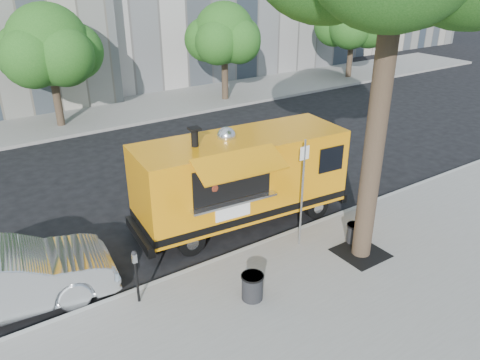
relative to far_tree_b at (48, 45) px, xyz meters
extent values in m
plane|color=black|center=(1.00, -12.70, -3.83)|extent=(120.00, 120.00, 0.00)
cube|color=gray|center=(1.00, -16.70, -3.76)|extent=(60.00, 6.00, 0.15)
cube|color=#999993|center=(1.00, -13.63, -3.76)|extent=(60.00, 0.14, 0.16)
cube|color=gray|center=(1.00, 0.80, -3.76)|extent=(60.00, 5.00, 0.15)
cylinder|color=#33261C|center=(3.60, -15.50, -0.43)|extent=(0.48, 0.48, 6.50)
cube|color=black|center=(3.60, -15.50, -3.68)|extent=(1.20, 1.20, 0.02)
cylinder|color=#33261C|center=(0.00, 0.00, -2.38)|extent=(0.36, 0.36, 2.60)
sphere|color=#174C14|center=(0.00, 0.00, 0.02)|extent=(3.60, 3.60, 3.60)
cylinder|color=#33261C|center=(9.00, -0.30, -2.38)|extent=(0.36, 0.36, 2.60)
sphere|color=#174C14|center=(9.00, -0.30, -0.09)|extent=(3.24, 3.24, 3.24)
cylinder|color=#33261C|center=(19.00, -0.10, -2.38)|extent=(0.36, 0.36, 2.60)
sphere|color=#174C14|center=(19.00, -0.10, 0.07)|extent=(3.78, 3.78, 3.78)
cylinder|color=silver|center=(2.55, -14.25, -2.18)|extent=(0.06, 0.06, 3.00)
cube|color=white|center=(2.55, -14.25, -1.03)|extent=(0.28, 0.02, 0.35)
cylinder|color=black|center=(-2.00, -14.05, -3.16)|extent=(0.06, 0.06, 1.05)
cube|color=silver|center=(-2.00, -14.05, -2.53)|extent=(0.10, 0.08, 0.22)
sphere|color=black|center=(-2.00, -14.05, -2.40)|extent=(0.11, 0.11, 0.11)
cube|color=orange|center=(2.08, -12.15, -2.26)|extent=(6.27, 2.59, 2.21)
cube|color=black|center=(2.08, -12.15, -3.16)|extent=(6.29, 2.61, 0.21)
cube|color=black|center=(5.20, -12.42, -3.41)|extent=(0.35, 1.97, 0.28)
cube|color=black|center=(-1.04, -11.88, -3.41)|extent=(0.35, 1.97, 0.28)
cube|color=black|center=(5.14, -12.42, -1.91)|extent=(0.19, 1.65, 0.89)
cylinder|color=black|center=(4.11, -13.19, -3.46)|extent=(0.77, 0.33, 0.75)
cylinder|color=black|center=(4.26, -11.47, -3.46)|extent=(0.77, 0.33, 0.75)
cylinder|color=black|center=(-0.01, -12.84, -3.46)|extent=(0.77, 0.33, 0.75)
cylinder|color=black|center=(0.14, -11.11, -3.46)|extent=(0.77, 0.33, 0.75)
cube|color=black|center=(1.15, -13.05, -1.91)|extent=(2.26, 0.38, 0.99)
cube|color=silver|center=(1.14, -13.21, -2.44)|extent=(2.48, 0.56, 0.06)
cube|color=orange|center=(1.11, -13.54, -1.24)|extent=(2.42, 1.09, 0.40)
cube|color=white|center=(1.15, -13.13, -2.73)|extent=(1.03, 0.13, 0.47)
cylinder|color=black|center=(0.67, -12.03, -0.92)|extent=(0.19, 0.19, 0.52)
sphere|color=silver|center=(1.72, -11.93, -1.11)|extent=(0.53, 0.53, 0.53)
sphere|color=maroon|center=(0.66, -12.71, -1.96)|extent=(0.79, 0.79, 0.79)
cylinder|color=#FF590C|center=(0.64, -12.94, -2.09)|extent=(0.33, 0.14, 0.32)
imported|color=silver|center=(-4.50, -12.50, -3.04)|extent=(4.96, 2.17, 1.59)
cylinder|color=black|center=(0.18, -15.40, -3.37)|extent=(0.48, 0.48, 0.63)
cylinder|color=black|center=(0.18, -15.40, -3.08)|extent=(0.52, 0.52, 0.04)
cylinder|color=black|center=(3.85, -15.01, -3.41)|extent=(0.42, 0.42, 0.54)
cylinder|color=black|center=(3.85, -15.01, -3.16)|extent=(0.45, 0.45, 0.04)
camera|label=1|loc=(-4.82, -22.32, 3.22)|focal=35.00mm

